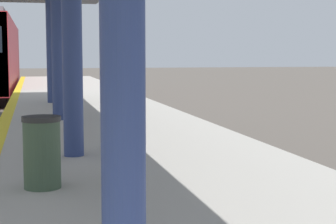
% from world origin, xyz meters
% --- Properties ---
extents(trash_bin, '(0.46, 0.46, 0.87)m').
position_xyz_m(trash_bin, '(2.42, 5.14, 1.31)').
color(trash_bin, '#384C38').
rests_on(trash_bin, platform_right).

